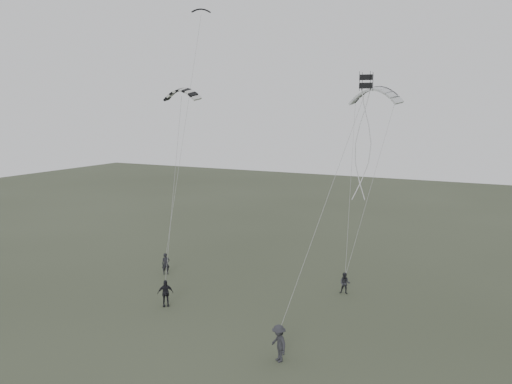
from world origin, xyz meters
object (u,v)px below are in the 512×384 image
at_px(kite_box, 366,81).
at_px(flyer_left, 166,264).
at_px(kite_pale_large, 375,89).
at_px(flyer_center, 165,293).
at_px(flyer_far, 279,343).
at_px(kite_striped, 182,90).
at_px(kite_dark_small, 201,9).
at_px(flyer_right, 345,283).

bearing_deg(kite_box, flyer_left, 162.28).
bearing_deg(kite_pale_large, flyer_center, -107.79).
distance_m(flyer_center, flyer_far, 9.99).
relative_size(flyer_left, flyer_far, 0.87).
xyz_separation_m(kite_pale_large, kite_striped, (-10.95, -9.58, -0.24)).
relative_size(kite_dark_small, kite_pale_large, 0.36).
distance_m(kite_dark_small, kite_box, 18.39).
xyz_separation_m(flyer_right, kite_striped, (-10.86, -3.23, 13.08)).
bearing_deg(flyer_right, flyer_center, -152.06).
distance_m(flyer_left, flyer_far, 15.76).
bearing_deg(kite_striped, flyer_left, 159.47).
relative_size(flyer_far, kite_dark_small, 1.25).
distance_m(flyer_right, kite_striped, 17.31).
distance_m(flyer_right, kite_pale_large, 14.76).
bearing_deg(flyer_far, kite_striped, -176.23).
height_order(flyer_right, kite_pale_large, kite_pale_large).
distance_m(flyer_far, kite_pale_large, 21.44).
xyz_separation_m(flyer_far, kite_dark_small, (-12.92, 13.70, 19.43)).
height_order(kite_dark_small, kite_pale_large, kite_dark_small).
height_order(flyer_left, flyer_far, flyer_far).
distance_m(kite_pale_large, kite_box, 11.25).
bearing_deg(flyer_left, flyer_right, -36.79).
bearing_deg(kite_dark_small, kite_pale_large, -20.04).
bearing_deg(kite_dark_small, kite_striped, -103.60).
bearing_deg(kite_striped, kite_box, -2.90).
xyz_separation_m(flyer_center, flyer_far, (9.41, -3.35, 0.09)).
relative_size(flyer_left, flyer_right, 1.11).
bearing_deg(kite_striped, flyer_far, -31.32).
height_order(flyer_right, kite_striped, kite_striped).
xyz_separation_m(flyer_left, flyer_center, (3.82, -5.21, 0.04)).
xyz_separation_m(kite_dark_small, kite_box, (15.37, -7.80, -6.42)).
xyz_separation_m(kite_dark_small, kite_striped, (2.33, -6.32, -6.56)).
distance_m(kite_striped, kite_box, 13.13).
bearing_deg(kite_dark_small, flyer_far, -80.50).
height_order(flyer_right, flyer_center, flyer_center).
bearing_deg(kite_box, kite_pale_large, 92.63).
bearing_deg(kite_pale_large, kite_striped, -120.92).
relative_size(flyer_left, kite_dark_small, 1.09).
distance_m(flyer_left, flyer_right, 13.66).
relative_size(flyer_left, kite_striped, 0.59).
xyz_separation_m(kite_striped, kite_box, (13.04, -1.47, 0.14)).
bearing_deg(flyer_right, kite_pale_large, 80.36).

